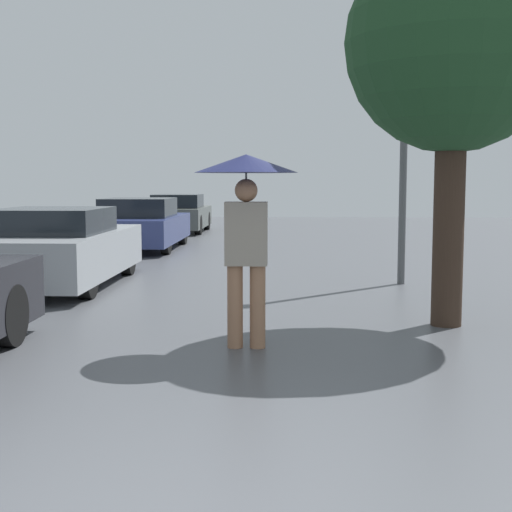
% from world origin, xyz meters
% --- Properties ---
extents(pedestrian, '(1.01, 1.01, 1.92)m').
position_xyz_m(pedestrian, '(-0.08, 4.13, 1.48)').
color(pedestrian, '#9E7051').
rests_on(pedestrian, ground_plane).
extents(parked_car_second, '(1.83, 4.18, 1.24)m').
position_xyz_m(parked_car_second, '(-3.30, 8.26, 0.59)').
color(parked_car_second, '#9EA3A8').
rests_on(parked_car_second, ground_plane).
extents(parked_car_third, '(1.86, 4.28, 1.25)m').
position_xyz_m(parked_car_third, '(-3.22, 14.42, 0.59)').
color(parked_car_third, navy).
rests_on(parked_car_third, ground_plane).
extents(parked_car_farthest, '(1.75, 3.89, 1.23)m').
position_xyz_m(parked_car_farthest, '(-3.15, 20.28, 0.58)').
color(parked_car_farthest, '#4C514C').
rests_on(parked_car_farthest, ground_plane).
extents(tree, '(2.42, 2.42, 4.39)m').
position_xyz_m(tree, '(2.17, 5.32, 3.14)').
color(tree, '#38281E').
rests_on(tree, ground_plane).
extents(street_lamp, '(0.29, 0.29, 4.72)m').
position_xyz_m(street_lamp, '(2.19, 8.65, 2.92)').
color(street_lamp, '#515456').
rests_on(street_lamp, ground_plane).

